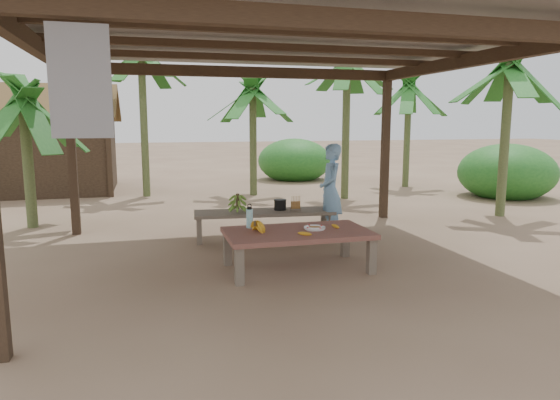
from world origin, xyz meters
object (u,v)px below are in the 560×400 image
object	(u,v)px
work_table	(297,236)
water_flask	(250,218)
plate	(315,228)
cooking_pot	(280,205)
woman	(331,191)
ripe_banana_bunch	(255,226)
bench	(264,214)

from	to	relation	value
work_table	water_flask	size ratio (longest dim) A/B	5.75
plate	cooking_pot	bearing A→B (deg)	89.44
water_flask	woman	bearing A→B (deg)	37.49
plate	water_flask	distance (m)	0.84
ripe_banana_bunch	woman	world-z (taller)	woman
plate	cooking_pot	world-z (taller)	cooking_pot
ripe_banana_bunch	cooking_pot	distance (m)	1.87
work_table	water_flask	bearing A→B (deg)	148.43
plate	cooking_pot	xyz separation A→B (m)	(0.02, 1.74, 0.01)
water_flask	woman	xyz separation A→B (m)	(1.56, 1.20, 0.12)
work_table	ripe_banana_bunch	distance (m)	0.55
work_table	bench	size ratio (longest dim) A/B	0.80
cooking_pot	woman	world-z (taller)	woman
ripe_banana_bunch	work_table	bearing A→B (deg)	-6.60
work_table	plate	size ratio (longest dim) A/B	6.60
plate	water_flask	world-z (taller)	water_flask
woman	ripe_banana_bunch	bearing A→B (deg)	-35.88
ripe_banana_bunch	plate	distance (m)	0.77
bench	ripe_banana_bunch	bearing A→B (deg)	-101.64
work_table	woman	xyz separation A→B (m)	(1.02, 1.53, 0.32)
bench	cooking_pot	bearing A→B (deg)	8.17
bench	water_flask	xyz separation A→B (m)	(-0.53, -1.41, 0.24)
ripe_banana_bunch	woman	size ratio (longest dim) A/B	0.17
bench	woman	xyz separation A→B (m)	(1.03, -0.21, 0.36)
ripe_banana_bunch	cooking_pot	bearing A→B (deg)	65.29
work_table	ripe_banana_bunch	bearing A→B (deg)	173.47
work_table	ripe_banana_bunch	size ratio (longest dim) A/B	7.17
work_table	cooking_pot	xyz separation A→B (m)	(0.25, 1.76, 0.10)
ripe_banana_bunch	plate	bearing A→B (deg)	-2.93
bench	ripe_banana_bunch	world-z (taller)	ripe_banana_bunch
water_flask	cooking_pot	size ratio (longest dim) A/B	1.64
cooking_pot	woman	distance (m)	0.83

